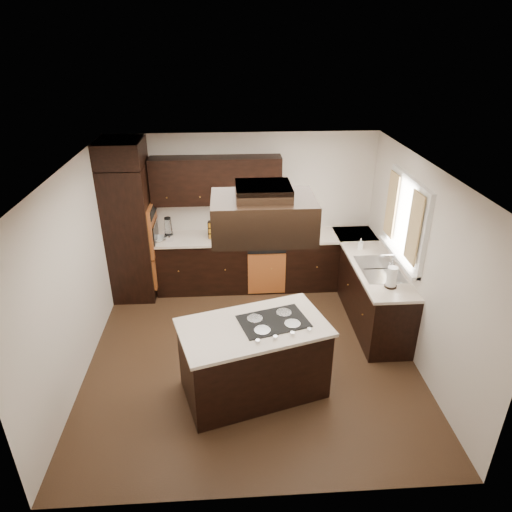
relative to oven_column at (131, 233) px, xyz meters
name	(u,v)px	position (x,y,z in m)	size (l,w,h in m)	color
floor	(251,354)	(1.78, -1.71, -1.07)	(4.20, 4.20, 0.02)	#543721
ceiling	(250,169)	(1.78, -1.71, 1.45)	(4.20, 4.20, 0.02)	white
wall_back	(244,210)	(1.78, 0.40, 0.19)	(4.20, 0.02, 2.50)	beige
wall_front	(265,394)	(1.78, -3.81, 0.19)	(4.20, 0.02, 2.50)	beige
wall_left	(74,276)	(-0.33, -1.71, 0.19)	(0.02, 4.20, 2.50)	beige
wall_right	(420,266)	(3.88, -1.71, 0.19)	(0.02, 4.20, 2.50)	beige
oven_column	(131,233)	(0.00, 0.00, 0.00)	(0.65, 0.75, 2.12)	black
wall_oven_face	(153,229)	(0.35, 0.00, 0.06)	(0.05, 0.62, 0.78)	#BA5F2A
base_cabinets_back	(247,263)	(1.81, 0.09, -0.62)	(2.93, 0.60, 0.88)	black
base_cabinets_right	(368,287)	(3.58, -0.80, -0.62)	(0.60, 2.40, 0.88)	black
countertop_back	(247,238)	(1.81, 0.08, -0.16)	(2.93, 0.63, 0.04)	beige
countertop_right	(371,259)	(3.56, -0.80, -0.16)	(0.63, 2.40, 0.04)	beige
upper_cabinets	(216,180)	(1.34, 0.23, 0.75)	(2.00, 0.34, 0.72)	black
dishwasher_front	(267,273)	(2.10, -0.20, -0.66)	(0.60, 0.05, 0.72)	#BA5F2A
window_frame	(406,219)	(3.85, -1.16, 0.59)	(0.06, 1.32, 1.12)	white
window_pane	(408,219)	(3.87, -1.16, 0.59)	(0.00, 1.20, 1.00)	white
curtain_left	(414,228)	(3.79, -1.57, 0.64)	(0.02, 0.34, 0.90)	#FCEEBC
curtain_right	(391,205)	(3.79, -0.74, 0.64)	(0.02, 0.34, 0.90)	#FCEEBC
sink_rim	(379,269)	(3.58, -1.16, -0.14)	(0.52, 0.84, 0.01)	silver
island	(254,360)	(1.77, -2.40, -0.62)	(1.58, 0.86, 0.88)	black
island_top	(253,327)	(1.77, -2.40, -0.16)	(1.64, 0.92, 0.04)	beige
cooktop	(273,321)	(1.99, -2.33, -0.13)	(0.75, 0.50, 0.01)	black
range_hood	(263,217)	(1.88, -2.25, 1.10)	(1.05, 0.72, 0.42)	black
hood_duct	(263,191)	(1.88, -2.25, 1.38)	(0.55, 0.50, 0.13)	black
blender_base	(169,237)	(0.58, 0.01, -0.09)	(0.15, 0.15, 0.10)	silver
blender_pitcher	(168,227)	(0.58, 0.01, 0.09)	(0.13, 0.13, 0.26)	silver
spice_rack	(219,230)	(1.36, 0.05, 0.00)	(0.33, 0.08, 0.28)	black
mixing_bowl	(158,239)	(0.40, 0.01, -0.11)	(0.23, 0.23, 0.06)	white
soap_bottle	(360,244)	(3.49, -0.49, -0.06)	(0.07, 0.08, 0.17)	white
paper_towel	(392,277)	(3.57, -1.65, 0.00)	(0.13, 0.13, 0.28)	white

